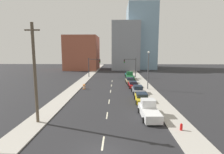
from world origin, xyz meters
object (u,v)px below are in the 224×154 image
at_px(utility_pole_left_near, 35,73).
at_px(sedan_teal, 128,74).
at_px(street_lamp, 148,67).
at_px(sedan_tan, 130,81).
at_px(sedan_gray, 138,90).
at_px(traffic_signal_right, 132,65).
at_px(traffic_signal_left, 92,65).
at_px(fire_hydrant, 181,127).
at_px(sedan_red, 133,85).
at_px(pickup_truck_white, 149,111).
at_px(traffic_barrel, 84,87).
at_px(pickup_truck_green, 130,76).
at_px(sedan_yellow, 142,98).

height_order(utility_pole_left_near, sedan_teal, utility_pole_left_near).
relative_size(utility_pole_left_near, street_lamp, 1.36).
bearing_deg(utility_pole_left_near, sedan_tan, 64.15).
bearing_deg(sedan_gray, traffic_signal_right, 86.16).
xyz_separation_m(traffic_signal_left, fire_hydrant, (14.10, -37.34, -3.46)).
distance_m(sedan_tan, sedan_teal, 12.42).
bearing_deg(sedan_red, pickup_truck_white, -90.60).
bearing_deg(utility_pole_left_near, sedan_red, 57.88).
relative_size(street_lamp, sedan_red, 1.80).
height_order(traffic_barrel, pickup_truck_white, pickup_truck_white).
xyz_separation_m(fire_hydrant, pickup_truck_green, (-2.59, 33.45, 0.45)).
relative_size(traffic_signal_right, sedan_gray, 1.29).
bearing_deg(traffic_signal_left, pickup_truck_green, -18.68).
xyz_separation_m(pickup_truck_white, sedan_tan, (-0.53, 23.35, -0.17)).
bearing_deg(traffic_signal_right, street_lamp, -84.38).
distance_m(traffic_signal_right, sedan_teal, 4.04).
bearing_deg(pickup_truck_green, traffic_signal_right, 74.39).
height_order(traffic_signal_left, sedan_red, traffic_signal_left).
bearing_deg(traffic_signal_right, pickup_truck_green, -104.00).
bearing_deg(pickup_truck_green, fire_hydrant, -87.18).
height_order(sedan_yellow, sedan_gray, sedan_gray).
bearing_deg(sedan_red, sedan_tan, 91.57).
xyz_separation_m(sedan_tan, sedan_teal, (0.41, 12.41, -0.02)).
distance_m(sedan_red, pickup_truck_green, 11.69).
relative_size(traffic_signal_left, traffic_barrel, 6.35).
height_order(traffic_signal_left, sedan_yellow, traffic_signal_left).
distance_m(fire_hydrant, sedan_tan, 27.30).
bearing_deg(sedan_gray, fire_hydrant, -83.18).
bearing_deg(sedan_red, sedan_yellow, -89.75).
bearing_deg(sedan_red, traffic_barrel, -171.22).
xyz_separation_m(traffic_barrel, sedan_tan, (10.39, 7.27, 0.19)).
bearing_deg(traffic_signal_left, fire_hydrant, -69.32).
relative_size(sedan_gray, pickup_truck_green, 0.77).
bearing_deg(sedan_yellow, sedan_gray, 90.73).
bearing_deg(sedan_red, street_lamp, -37.26).
bearing_deg(utility_pole_left_near, pickup_truck_white, 9.04).
bearing_deg(street_lamp, fire_hydrant, -90.33).
relative_size(sedan_gray, sedan_red, 1.04).
bearing_deg(utility_pole_left_near, traffic_barrel, 83.98).
bearing_deg(sedan_tan, sedan_teal, 85.59).
height_order(traffic_signal_left, traffic_signal_right, same).
relative_size(pickup_truck_white, sedan_yellow, 1.13).
height_order(traffic_barrel, sedan_tan, sedan_tan).
xyz_separation_m(traffic_barrel, pickup_truck_green, (10.86, 13.60, 0.39)).
height_order(traffic_signal_left, utility_pole_left_near, utility_pole_left_near).
height_order(traffic_signal_right, pickup_truck_green, traffic_signal_right).
height_order(traffic_signal_right, sedan_gray, traffic_signal_right).
bearing_deg(sedan_tan, sedan_gray, -89.14).
height_order(traffic_barrel, fire_hydrant, traffic_barrel).
distance_m(traffic_signal_left, pickup_truck_white, 35.63).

